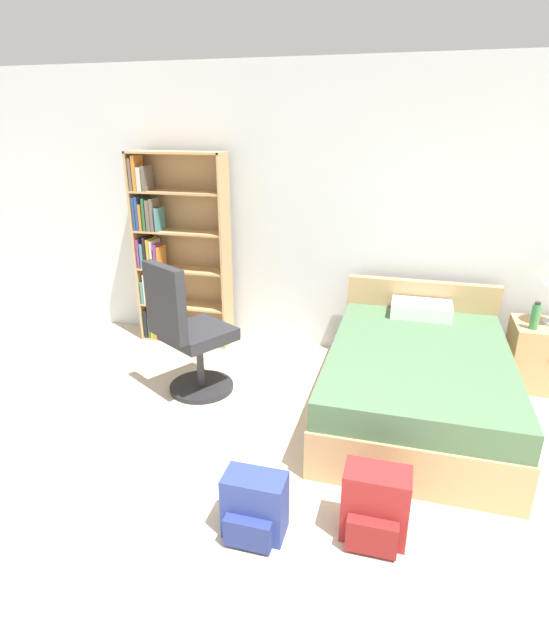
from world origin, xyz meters
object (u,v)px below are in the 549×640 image
at_px(nightstand, 543,356).
at_px(backpack_blue, 254,507).
at_px(bookshelf, 172,254).
at_px(bed, 417,378).
at_px(water_bottle, 535,316).
at_px(office_chair, 188,335).
at_px(backpack_red, 375,507).

height_order(nightstand, backpack_blue, nightstand).
relative_size(nightstand, backpack_blue, 1.51).
xyz_separation_m(bookshelf, bed, (2.38, -0.80, -0.61)).
bearing_deg(water_bottle, office_chair, -163.10).
bearing_deg(backpack_red, backpack_blue, -166.72).
bearing_deg(bed, backpack_blue, -118.02).
bearing_deg(bed, backpack_red, -97.87).
bearing_deg(bookshelf, backpack_red, -44.79).
distance_m(office_chair, nightstand, 2.95).
relative_size(bookshelf, office_chair, 1.64).
relative_size(bookshelf, nightstand, 3.37).
height_order(water_bottle, backpack_blue, water_bottle).
bearing_deg(nightstand, bookshelf, 178.30).
bearing_deg(backpack_red, office_chair, 143.69).
bearing_deg(nightstand, water_bottle, -142.95).
bearing_deg(office_chair, bookshelf, 121.13).
height_order(nightstand, water_bottle, water_bottle).
distance_m(bed, office_chair, 1.80).
distance_m(nightstand, water_bottle, 0.42).
height_order(bookshelf, office_chair, bookshelf).
height_order(bookshelf, backpack_red, bookshelf).
height_order(office_chair, backpack_red, office_chair).
height_order(bed, backpack_red, bed).
distance_m(bookshelf, office_chair, 1.24).
bearing_deg(backpack_blue, water_bottle, 51.45).
distance_m(bookshelf, nightstand, 3.46).
relative_size(office_chair, water_bottle, 4.99).
height_order(bookshelf, nightstand, bookshelf).
height_order(bookshelf, bed, bookshelf).
distance_m(nightstand, backpack_blue, 2.88).
xyz_separation_m(bed, nightstand, (1.02, 0.70, -0.01)).
height_order(office_chair, backpack_blue, office_chair).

